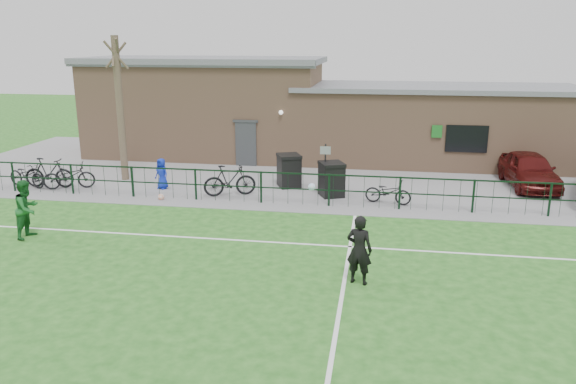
% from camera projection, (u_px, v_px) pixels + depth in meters
% --- Properties ---
extents(ground, '(90.00, 90.00, 0.00)m').
position_uv_depth(ground, '(252.00, 303.00, 12.86)').
color(ground, '#20591A').
rests_on(ground, ground).
extents(paving_strip, '(34.00, 13.00, 0.02)m').
position_uv_depth(paving_strip, '(318.00, 171.00, 25.70)').
color(paving_strip, slate).
rests_on(paving_strip, ground).
extents(pitch_line_touch, '(28.00, 0.10, 0.01)m').
position_uv_depth(pitch_line_touch, '(301.00, 206.00, 20.28)').
color(pitch_line_touch, white).
rests_on(pitch_line_touch, ground).
extents(pitch_line_mid, '(28.00, 0.10, 0.01)m').
position_uv_depth(pitch_line_mid, '(283.00, 243.00, 16.67)').
color(pitch_line_mid, white).
rests_on(pitch_line_mid, ground).
extents(pitch_line_perp, '(0.10, 16.00, 0.01)m').
position_uv_depth(pitch_line_perp, '(340.00, 310.00, 12.55)').
color(pitch_line_perp, white).
rests_on(pitch_line_perp, ground).
extents(perimeter_fence, '(28.00, 0.10, 1.20)m').
position_uv_depth(perimeter_fence, '(302.00, 189.00, 20.31)').
color(perimeter_fence, black).
rests_on(perimeter_fence, ground).
extents(bare_tree, '(0.30, 0.30, 6.00)m').
position_uv_depth(bare_tree, '(120.00, 110.00, 23.32)').
color(bare_tree, '#4C3D2E').
rests_on(bare_tree, ground).
extents(wheelie_bin_left, '(1.13, 1.19, 1.25)m').
position_uv_depth(wheelie_bin_left, '(289.00, 172.00, 22.80)').
color(wheelie_bin_left, black).
rests_on(wheelie_bin_left, paving_strip).
extents(wheelie_bin_right, '(1.11, 1.17, 1.23)m').
position_uv_depth(wheelie_bin_right, '(331.00, 180.00, 21.43)').
color(wheelie_bin_right, black).
rests_on(wheelie_bin_right, paving_strip).
extents(sign_post, '(0.07, 0.07, 2.00)m').
position_uv_depth(sign_post, '(325.00, 170.00, 21.44)').
color(sign_post, black).
rests_on(sign_post, paving_strip).
extents(car_maroon, '(1.93, 4.29, 1.43)m').
position_uv_depth(car_maroon, '(529.00, 170.00, 22.70)').
color(car_maroon, '#440D0C').
rests_on(car_maroon, paving_strip).
extents(bicycle_a, '(2.01, 1.16, 1.00)m').
position_uv_depth(bicycle_a, '(27.00, 175.00, 22.77)').
color(bicycle_a, black).
rests_on(bicycle_a, paving_strip).
extents(bicycle_b, '(2.07, 0.72, 1.22)m').
position_uv_depth(bicycle_b, '(49.00, 173.00, 22.64)').
color(bicycle_b, black).
rests_on(bicycle_b, paving_strip).
extents(bicycle_c, '(2.11, 1.38, 1.05)m').
position_uv_depth(bicycle_c, '(69.00, 176.00, 22.49)').
color(bicycle_c, black).
rests_on(bicycle_c, paving_strip).
extents(bicycle_d, '(2.07, 1.29, 1.21)m').
position_uv_depth(bicycle_d, '(230.00, 180.00, 21.45)').
color(bicycle_d, black).
rests_on(bicycle_d, paving_strip).
extents(bicycle_e, '(1.77, 0.93, 0.88)m').
position_uv_depth(bicycle_e, '(388.00, 192.00, 20.46)').
color(bicycle_e, black).
rests_on(bicycle_e, paving_strip).
extents(spectator_child, '(0.71, 0.60, 1.24)m').
position_uv_depth(spectator_child, '(162.00, 174.00, 22.47)').
color(spectator_child, '#1227AA').
rests_on(spectator_child, paving_strip).
extents(goalkeeper_kick, '(2.01, 3.26, 1.77)m').
position_uv_depth(goalkeeper_kick, '(358.00, 248.00, 13.77)').
color(goalkeeper_kick, black).
rests_on(goalkeeper_kick, ground).
extents(outfield_player, '(0.74, 0.92, 1.79)m').
position_uv_depth(outfield_player, '(27.00, 209.00, 16.94)').
color(outfield_player, '#1A5B24').
rests_on(outfield_player, ground).
extents(ball_ground, '(0.24, 0.24, 0.24)m').
position_uv_depth(ball_ground, '(161.00, 197.00, 21.05)').
color(ball_ground, silver).
rests_on(ball_ground, ground).
extents(clubhouse, '(24.25, 5.40, 4.96)m').
position_uv_depth(clubhouse, '(308.00, 114.00, 28.11)').
color(clubhouse, '#A1785A').
rests_on(clubhouse, ground).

